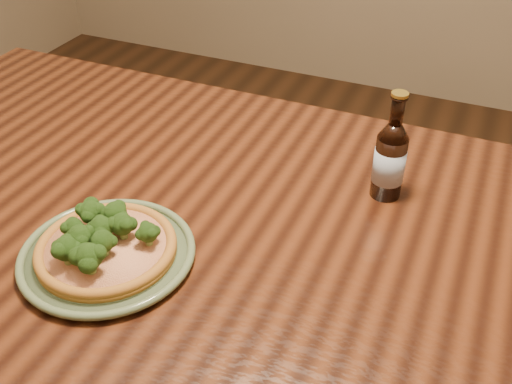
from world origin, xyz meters
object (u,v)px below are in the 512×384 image
at_px(beer_bottle, 390,159).
at_px(pizza, 104,245).
at_px(plate, 108,254).
at_px(table, 194,242).

bearing_deg(beer_bottle, pizza, -120.35).
relative_size(plate, pizza, 1.26).
xyz_separation_m(plate, pizza, (-0.00, -0.00, 0.02)).
bearing_deg(pizza, plate, 27.90).
distance_m(plate, beer_bottle, 0.52).
bearing_deg(table, beer_bottle, 28.00).
bearing_deg(pizza, beer_bottle, 43.77).
bearing_deg(plate, pizza, -152.10).
height_order(table, beer_bottle, beer_bottle).
distance_m(table, plate, 0.22).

